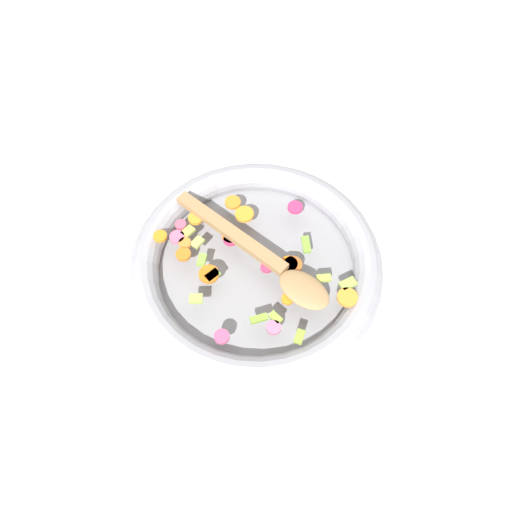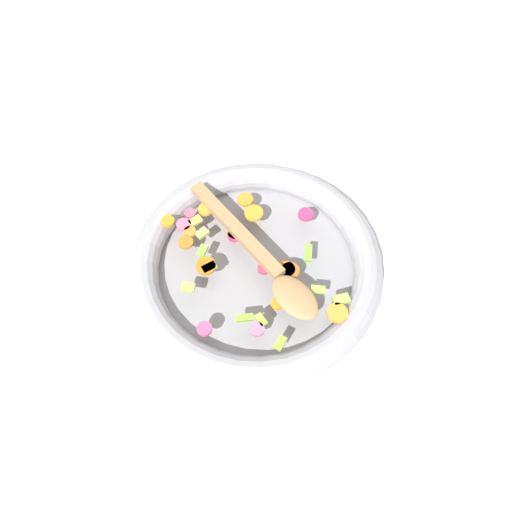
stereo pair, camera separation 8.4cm
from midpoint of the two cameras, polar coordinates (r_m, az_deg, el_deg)
The scene contains 4 objects.
ground_plane at distance 0.88m, azimuth -2.71°, elevation -1.89°, with size 4.00×4.00×0.00m, color silver.
skillet at distance 0.86m, azimuth -2.77°, elevation -1.19°, with size 0.44×0.44×0.05m.
chopped_vegetables at distance 0.83m, azimuth -4.13°, elevation -0.38°, with size 0.34×0.29×0.01m.
wooden_spoon at distance 0.82m, azimuth -1.75°, elevation -0.61°, with size 0.33×0.06×0.01m.
Camera 1 is at (-0.29, 0.32, 0.77)m, focal length 35.00 mm.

